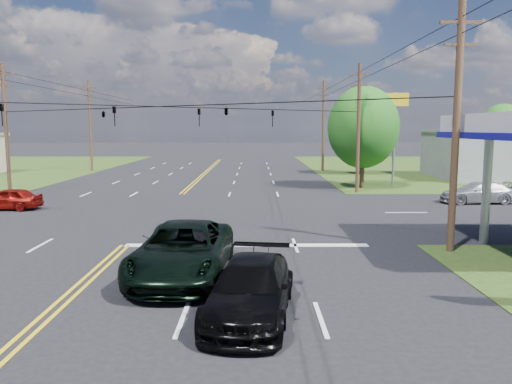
{
  "coord_description": "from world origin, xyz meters",
  "views": [
    {
      "loc": [
        5.33,
        -16.08,
        4.81
      ],
      "look_at": [
        5.39,
        6.0,
        1.98
      ],
      "focal_mm": 35.0,
      "sensor_mm": 36.0,
      "label": 1
    }
  ],
  "objects_px": {
    "tree_far_r": "(502,130)",
    "pole_se": "(456,125)",
    "pole_left_far": "(90,125)",
    "pole_right_far": "(323,125)",
    "retail_ne": "(510,155)",
    "suv_black": "(251,289)",
    "pole_ne": "(358,127)",
    "pickup_dkgreen": "(183,251)",
    "pole_nw": "(6,127)",
    "tree_right_a": "(363,127)",
    "tree_right_b": "(362,134)"
  },
  "relations": [
    {
      "from": "tree_far_r",
      "to": "pole_se",
      "type": "bearing_deg",
      "value": -118.3
    },
    {
      "from": "pole_left_far",
      "to": "pole_right_far",
      "type": "height_order",
      "value": "same"
    },
    {
      "from": "retail_ne",
      "to": "suv_black",
      "type": "xyz_separation_m",
      "value": [
        -24.77,
        -35.74,
        -1.48
      ]
    },
    {
      "from": "pole_ne",
      "to": "pickup_dkgreen",
      "type": "bearing_deg",
      "value": -115.14
    },
    {
      "from": "pole_nw",
      "to": "tree_right_a",
      "type": "relative_size",
      "value": 1.16
    },
    {
      "from": "retail_ne",
      "to": "tree_right_a",
      "type": "distance_m",
      "value": 18.09
    },
    {
      "from": "tree_right_a",
      "to": "tree_right_b",
      "type": "distance_m",
      "value": 12.27
    },
    {
      "from": "pole_right_far",
      "to": "tree_right_a",
      "type": "relative_size",
      "value": 1.22
    },
    {
      "from": "pole_se",
      "to": "suv_black",
      "type": "distance_m",
      "value": 11.11
    },
    {
      "from": "tree_right_a",
      "to": "tree_far_r",
      "type": "bearing_deg",
      "value": 41.99
    },
    {
      "from": "pole_ne",
      "to": "tree_far_r",
      "type": "bearing_deg",
      "value": 45.0
    },
    {
      "from": "tree_right_a",
      "to": "tree_right_b",
      "type": "height_order",
      "value": "tree_right_a"
    },
    {
      "from": "tree_far_r",
      "to": "pickup_dkgreen",
      "type": "bearing_deg",
      "value": -126.23
    },
    {
      "from": "retail_ne",
      "to": "pickup_dkgreen",
      "type": "bearing_deg",
      "value": -129.89
    },
    {
      "from": "retail_ne",
      "to": "pole_ne",
      "type": "xyz_separation_m",
      "value": [
        -17.0,
        -11.0,
        2.72
      ]
    },
    {
      "from": "pole_left_far",
      "to": "tree_right_a",
      "type": "distance_m",
      "value": 31.39
    },
    {
      "from": "retail_ne",
      "to": "tree_far_r",
      "type": "height_order",
      "value": "tree_far_r"
    },
    {
      "from": "suv_black",
      "to": "tree_right_a",
      "type": "bearing_deg",
      "value": 79.99
    },
    {
      "from": "pole_se",
      "to": "tree_right_b",
      "type": "height_order",
      "value": "pole_se"
    },
    {
      "from": "tree_right_b",
      "to": "suv_black",
      "type": "bearing_deg",
      "value": -105.83
    },
    {
      "from": "retail_ne",
      "to": "pole_nw",
      "type": "bearing_deg",
      "value": -165.65
    },
    {
      "from": "pickup_dkgreen",
      "to": "pole_ne",
      "type": "bearing_deg",
      "value": 66.99
    },
    {
      "from": "pole_ne",
      "to": "tree_far_r",
      "type": "xyz_separation_m",
      "value": [
        21.0,
        21.0,
        -0.37
      ]
    },
    {
      "from": "pole_ne",
      "to": "tree_right_b",
      "type": "height_order",
      "value": "pole_ne"
    },
    {
      "from": "pole_left_far",
      "to": "tree_right_a",
      "type": "relative_size",
      "value": 1.22
    },
    {
      "from": "pole_ne",
      "to": "tree_right_a",
      "type": "height_order",
      "value": "pole_ne"
    },
    {
      "from": "pole_right_far",
      "to": "pickup_dkgreen",
      "type": "distance_m",
      "value": 41.75
    },
    {
      "from": "pole_nw",
      "to": "pole_se",
      "type": "bearing_deg",
      "value": -34.7
    },
    {
      "from": "retail_ne",
      "to": "tree_far_r",
      "type": "distance_m",
      "value": 11.02
    },
    {
      "from": "pole_se",
      "to": "pickup_dkgreen",
      "type": "bearing_deg",
      "value": -161.69
    },
    {
      "from": "pole_nw",
      "to": "tree_right_b",
      "type": "relative_size",
      "value": 1.34
    },
    {
      "from": "pole_right_far",
      "to": "tree_far_r",
      "type": "distance_m",
      "value": 21.1
    },
    {
      "from": "retail_ne",
      "to": "pole_nw",
      "type": "distance_m",
      "value": 44.47
    },
    {
      "from": "pole_right_far",
      "to": "tree_right_a",
      "type": "distance_m",
      "value": 16.03
    },
    {
      "from": "pole_se",
      "to": "tree_right_a",
      "type": "xyz_separation_m",
      "value": [
        1.0,
        21.0,
        -0.05
      ]
    },
    {
      "from": "pole_left_far",
      "to": "tree_far_r",
      "type": "height_order",
      "value": "pole_left_far"
    },
    {
      "from": "pole_nw",
      "to": "suv_black",
      "type": "xyz_separation_m",
      "value": [
        18.23,
        -24.74,
        -4.2
      ]
    },
    {
      "from": "pole_right_far",
      "to": "tree_far_r",
      "type": "xyz_separation_m",
      "value": [
        21.0,
        2.0,
        -0.62
      ]
    },
    {
      "from": "pole_right_far",
      "to": "suv_black",
      "type": "bearing_deg",
      "value": -100.08
    },
    {
      "from": "tree_far_r",
      "to": "pickup_dkgreen",
      "type": "xyz_separation_m",
      "value": [
        -31.0,
        -42.31,
        -3.68
      ]
    },
    {
      "from": "pole_se",
      "to": "pole_nw",
      "type": "relative_size",
      "value": 1.0
    },
    {
      "from": "pole_se",
      "to": "suv_black",
      "type": "height_order",
      "value": "pole_se"
    },
    {
      "from": "pole_right_far",
      "to": "pole_ne",
      "type": "bearing_deg",
      "value": -90.0
    },
    {
      "from": "retail_ne",
      "to": "tree_far_r",
      "type": "bearing_deg",
      "value": 68.2
    },
    {
      "from": "tree_right_a",
      "to": "pickup_dkgreen",
      "type": "relative_size",
      "value": 1.31
    },
    {
      "from": "suv_black",
      "to": "pole_left_far",
      "type": "bearing_deg",
      "value": 120.15
    },
    {
      "from": "pole_right_far",
      "to": "tree_far_r",
      "type": "height_order",
      "value": "pole_right_far"
    },
    {
      "from": "pole_se",
      "to": "pole_nw",
      "type": "xyz_separation_m",
      "value": [
        -26.0,
        18.0,
        0.0
      ]
    },
    {
      "from": "retail_ne",
      "to": "suv_black",
      "type": "distance_m",
      "value": 43.51
    },
    {
      "from": "retail_ne",
      "to": "tree_right_b",
      "type": "relative_size",
      "value": 1.98
    }
  ]
}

